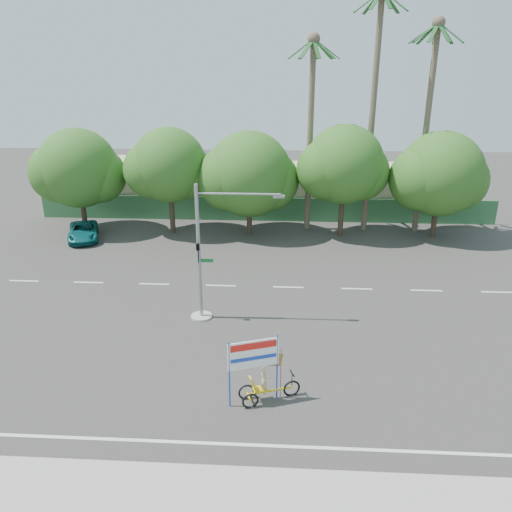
{
  "coord_description": "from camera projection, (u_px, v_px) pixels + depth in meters",
  "views": [
    {
      "loc": [
        1.65,
        -18.83,
        12.11
      ],
      "look_at": [
        0.33,
        3.85,
        3.5
      ],
      "focal_mm": 35.0,
      "sensor_mm": 36.0,
      "label": 1
    }
  ],
  "objects": [
    {
      "name": "palm_short",
      "position": [
        311.0,
        114.0,
        36.83
      ],
      "size": [
        3.73,
        3.79,
        14.45
      ],
      "color": "#70604C",
      "rests_on": "ground"
    },
    {
      "name": "palm_mid",
      "position": [
        429.0,
        107.0,
        36.18
      ],
      "size": [
        3.73,
        3.79,
        15.45
      ],
      "color": "#70604C",
      "rests_on": "ground"
    },
    {
      "name": "fence",
      "position": [
        264.0,
        209.0,
        41.67
      ],
      "size": [
        38.0,
        0.08,
        2.0
      ],
      "primitive_type": "cube",
      "color": "#336B3D",
      "rests_on": "ground"
    },
    {
      "name": "tree_far_right",
      "position": [
        439.0,
        177.0,
        36.41
      ],
      "size": [
        7.38,
        6.2,
        7.94
      ],
      "color": "#473828",
      "rests_on": "ground"
    },
    {
      "name": "tree_far_left",
      "position": [
        78.0,
        171.0,
        37.83
      ],
      "size": [
        7.14,
        6.0,
        7.96
      ],
      "color": "#473828",
      "rests_on": "ground"
    },
    {
      "name": "traffic_signal",
      "position": [
        205.0,
        265.0,
        24.76
      ],
      "size": [
        4.72,
        1.1,
        7.0
      ],
      "color": "gray",
      "rests_on": "ground"
    },
    {
      "name": "palm_tall",
      "position": [
        374.0,
        92.0,
        36.02
      ],
      "size": [
        3.73,
        3.79,
        17.45
      ],
      "color": "#70604C",
      "rests_on": "ground"
    },
    {
      "name": "building_right",
      "position": [
        354.0,
        189.0,
        45.16
      ],
      "size": [
        14.0,
        8.0,
        3.6
      ],
      "primitive_type": "cube",
      "color": "beige",
      "rests_on": "ground"
    },
    {
      "name": "pickup_truck",
      "position": [
        83.0,
        231.0,
        37.29
      ],
      "size": [
        3.43,
        4.91,
        1.24
      ],
      "primitive_type": "imported",
      "rotation": [
        0.0,
        0.0,
        0.34
      ],
      "color": "#0D5B5F",
      "rests_on": "ground"
    },
    {
      "name": "tree_right",
      "position": [
        343.0,
        167.0,
        36.58
      ],
      "size": [
        6.9,
        5.8,
        8.36
      ],
      "color": "#473828",
      "rests_on": "ground"
    },
    {
      "name": "tree_left",
      "position": [
        169.0,
        168.0,
        37.35
      ],
      "size": [
        6.66,
        5.6,
        8.07
      ],
      "color": "#473828",
      "rests_on": "ground"
    },
    {
      "name": "trike_billboard",
      "position": [
        260.0,
        376.0,
        18.94
      ],
      "size": [
        2.75,
        1.23,
        2.84
      ],
      "rotation": [
        0.0,
        0.0,
        0.34
      ],
      "color": "black",
      "rests_on": "ground"
    },
    {
      "name": "tree_center",
      "position": [
        248.0,
        177.0,
        37.23
      ],
      "size": [
        7.62,
        6.4,
        7.85
      ],
      "color": "#473828",
      "rests_on": "ground"
    },
    {
      "name": "sidewalk_near",
      "position": [
        223.0,
        497.0,
        14.93
      ],
      "size": [
        50.0,
        2.4,
        0.12
      ],
      "primitive_type": "cube",
      "color": "gray",
      "rests_on": "ground"
    },
    {
      "name": "building_left",
      "position": [
        158.0,
        184.0,
        46.06
      ],
      "size": [
        12.0,
        8.0,
        4.0
      ],
      "primitive_type": "cube",
      "color": "beige",
      "rests_on": "ground"
    },
    {
      "name": "ground",
      "position": [
        243.0,
        361.0,
        21.95
      ],
      "size": [
        120.0,
        120.0,
        0.0
      ],
      "primitive_type": "plane",
      "color": "#33302D",
      "rests_on": "ground"
    }
  ]
}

